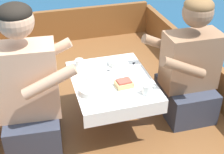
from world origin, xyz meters
name	(u,v)px	position (x,y,z in m)	size (l,w,h in m)	color
ground_plane	(111,150)	(0.00, 0.00, 0.00)	(60.00, 60.00, 0.00)	navy
boat_deck	(111,134)	(0.00, 0.00, 0.17)	(1.87, 3.11, 0.35)	brown
gunwale_starboard	(215,83)	(0.91, 0.00, 0.51)	(0.06, 3.11, 0.33)	brown
bow_coaming	(75,24)	(0.00, 1.52, 0.54)	(1.75, 0.06, 0.38)	brown
cockpit_table	(112,85)	(0.00, -0.04, 0.69)	(0.56, 0.69, 0.38)	#B2B2B7
person_port	(29,93)	(-0.58, -0.09, 0.77)	(0.55, 0.48, 1.02)	#333847
person_starboard	(188,71)	(0.58, -0.08, 0.74)	(0.53, 0.45, 0.95)	#333847
plate_sandwich	(124,87)	(0.05, -0.16, 0.74)	(0.19, 0.19, 0.01)	silver
plate_bread	(99,76)	(-0.08, 0.02, 0.74)	(0.19, 0.19, 0.01)	silver
sandwich	(124,83)	(0.05, -0.16, 0.77)	(0.12, 0.10, 0.05)	tan
bowl_port_near	(91,90)	(-0.19, -0.16, 0.76)	(0.15, 0.15, 0.04)	silver
bowl_starboard_near	(117,62)	(0.09, 0.16, 0.76)	(0.13, 0.13, 0.04)	silver
coffee_cup_port	(147,89)	(0.18, -0.27, 0.77)	(0.09, 0.07, 0.07)	silver
coffee_cup_starboard	(80,62)	(-0.18, 0.22, 0.76)	(0.09, 0.06, 0.05)	silver
utensil_spoon_port	(110,98)	(-0.08, -0.25, 0.74)	(0.04, 0.17, 0.01)	silver
utensil_fork_port	(132,67)	(0.19, 0.09, 0.74)	(0.12, 0.15, 0.00)	silver
utensil_fork_starboard	(114,71)	(0.05, 0.07, 0.74)	(0.17, 0.07, 0.00)	silver
utensil_spoon_center	(125,74)	(0.11, 0.01, 0.74)	(0.14, 0.12, 0.01)	silver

